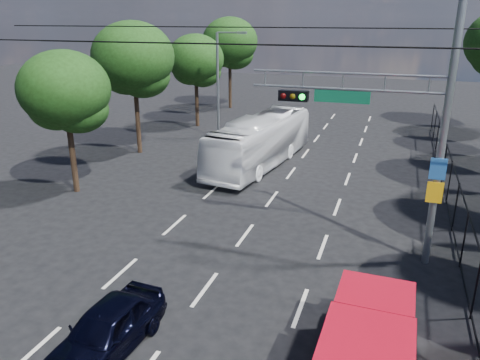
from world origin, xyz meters
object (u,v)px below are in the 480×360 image
at_px(navy_hatchback, 106,330).
at_px(white_bus, 260,141).
at_px(red_pickup, 368,350).
at_px(white_van, 247,149).
at_px(signal_mast, 405,108).

relative_size(navy_hatchback, white_bus, 0.38).
distance_m(red_pickup, white_van, 18.05).
height_order(signal_mast, navy_hatchback, signal_mast).
height_order(white_bus, white_van, white_bus).
height_order(red_pickup, navy_hatchback, red_pickup).
xyz_separation_m(signal_mast, red_pickup, (-0.29, -6.57, -4.23)).
bearing_deg(white_bus, navy_hatchback, -79.47).
relative_size(white_bus, white_van, 2.42).
distance_m(signal_mast, white_bus, 12.13).
height_order(red_pickup, white_bus, white_bus).
xyz_separation_m(navy_hatchback, white_bus, (-0.80, 16.28, 0.75)).
height_order(red_pickup, white_van, red_pickup).
distance_m(red_pickup, navy_hatchback, 6.26).
xyz_separation_m(red_pickup, white_bus, (-7.00, 15.46, 0.37)).
distance_m(signal_mast, white_van, 13.48).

